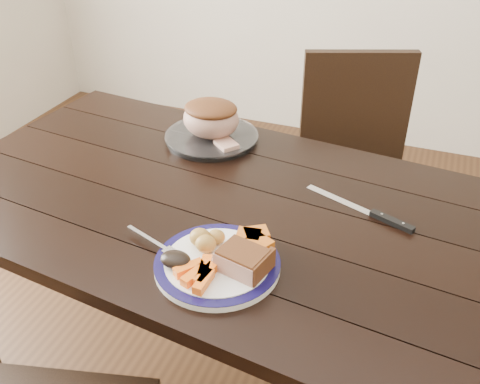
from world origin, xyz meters
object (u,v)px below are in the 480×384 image
(dining_table, at_px, (216,225))
(carving_knife, at_px, (378,216))
(roast_joint, at_px, (211,119))
(serving_platter, at_px, (212,138))
(pork_slice, at_px, (243,261))
(fork, at_px, (157,244))
(chair_far, at_px, (355,163))
(dinner_plate, at_px, (217,265))

(dining_table, bearing_deg, carving_knife, 9.01)
(roast_joint, bearing_deg, carving_knife, -22.67)
(serving_platter, height_order, roast_joint, roast_joint)
(pork_slice, xyz_separation_m, carving_knife, (0.25, 0.33, -0.04))
(fork, distance_m, roast_joint, 0.58)
(pork_slice, distance_m, roast_joint, 0.66)
(dining_table, bearing_deg, roast_joint, 115.38)
(dining_table, bearing_deg, chair_far, 69.81)
(dining_table, distance_m, roast_joint, 0.38)
(fork, bearing_deg, pork_slice, 17.43)
(dinner_plate, bearing_deg, fork, 178.64)
(pork_slice, distance_m, fork, 0.22)
(fork, bearing_deg, roast_joint, 120.54)
(dining_table, bearing_deg, dinner_plate, -65.66)
(chair_far, distance_m, pork_slice, 1.04)
(fork, bearing_deg, chair_far, 92.49)
(dinner_plate, height_order, serving_platter, serving_platter)
(serving_platter, xyz_separation_m, roast_joint, (0.00, 0.00, 0.07))
(carving_knife, bearing_deg, fork, -124.07)
(dinner_plate, relative_size, roast_joint, 1.57)
(fork, bearing_deg, dinner_plate, 18.41)
(pork_slice, height_order, carving_knife, pork_slice)
(dining_table, distance_m, carving_knife, 0.44)
(carving_knife, bearing_deg, pork_slice, -105.35)
(pork_slice, bearing_deg, fork, 177.65)
(chair_far, relative_size, pork_slice, 9.04)
(chair_far, bearing_deg, carving_knife, 82.55)
(serving_platter, relative_size, roast_joint, 1.61)
(dining_table, distance_m, chair_far, 0.79)
(dining_table, height_order, carving_knife, carving_knife)
(fork, height_order, roast_joint, roast_joint)
(dinner_plate, xyz_separation_m, roast_joint, (-0.26, 0.57, 0.07))
(fork, bearing_deg, serving_platter, 120.54)
(dining_table, height_order, dinner_plate, dinner_plate)
(pork_slice, height_order, fork, pork_slice)
(dinner_plate, distance_m, serving_platter, 0.63)
(dining_table, xyz_separation_m, fork, (-0.04, -0.26, 0.11))
(dinner_plate, height_order, roast_joint, roast_joint)
(dinner_plate, distance_m, pork_slice, 0.07)
(roast_joint, bearing_deg, pork_slice, -60.26)
(chair_far, relative_size, fork, 5.37)
(roast_joint, bearing_deg, dining_table, -64.62)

